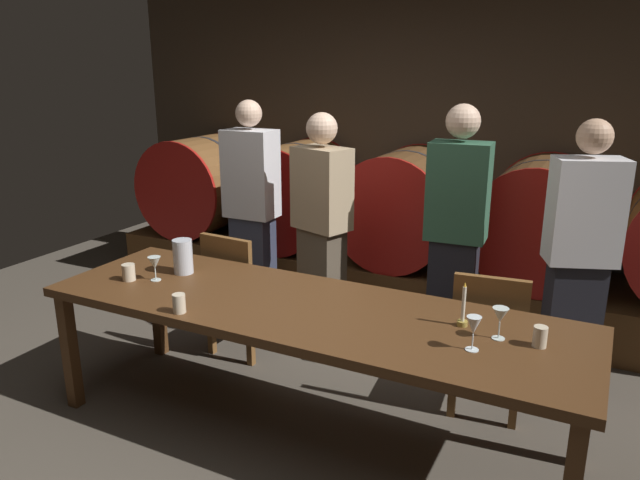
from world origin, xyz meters
name	(u,v)px	position (x,y,z in m)	size (l,w,h in m)	color
ground_plane	(266,442)	(0.00, 0.00, 0.00)	(7.69, 7.69, 0.00)	#4C443A
back_wall	(429,142)	(0.00, 2.75, 1.30)	(5.91, 0.24, 2.61)	#473A2D
barrel_shelf	(403,281)	(0.00, 2.20, 0.19)	(5.32, 0.90, 0.39)	brown
wine_barrel_far_left	(203,184)	(-2.05, 2.20, 0.84)	(0.92, 0.87, 0.92)	brown
wine_barrel_left	(295,194)	(-1.03, 2.20, 0.84)	(0.92, 0.87, 0.92)	brown
wine_barrel_center	(405,206)	(-0.01, 2.20, 0.84)	(0.92, 0.87, 0.92)	#513319
wine_barrel_right	(541,221)	(1.05, 2.20, 0.84)	(0.92, 0.87, 0.92)	#513319
dining_table	(306,317)	(0.15, 0.18, 0.69)	(2.89, 0.87, 0.76)	#4C2D16
chair_left	(237,288)	(-0.71, 0.81, 0.49)	(0.42, 0.42, 0.88)	brown
chair_right	(489,336)	(0.98, 0.82, 0.49)	(0.44, 0.44, 0.88)	brown
guest_far_left	(252,213)	(-0.92, 1.33, 0.88)	(0.38, 0.24, 1.72)	#33384C
guest_center_left	(322,231)	(-0.27, 1.20, 0.85)	(0.44, 0.35, 1.66)	brown
guest_center_right	(456,235)	(0.62, 1.38, 0.89)	(0.40, 0.27, 1.73)	black
guest_far_right	(578,263)	(1.38, 1.23, 0.86)	(0.44, 0.36, 1.68)	black
candle_center	(463,313)	(0.94, 0.31, 0.82)	(0.05, 0.05, 0.22)	olive
pitcher	(183,256)	(-0.74, 0.30, 0.86)	(0.12, 0.12, 0.21)	silver
wine_glass_left	(155,263)	(-0.81, 0.13, 0.86)	(0.07, 0.07, 0.14)	silver
wine_glass_center	(474,327)	(1.04, 0.07, 0.87)	(0.07, 0.07, 0.16)	white
wine_glass_right	(500,316)	(1.12, 0.24, 0.87)	(0.07, 0.07, 0.15)	silver
cup_left	(129,272)	(-0.95, 0.06, 0.80)	(0.07, 0.07, 0.10)	beige
cup_center	(179,303)	(-0.38, -0.18, 0.81)	(0.07, 0.07, 0.10)	beige
cup_right	(540,337)	(1.30, 0.24, 0.80)	(0.06, 0.06, 0.10)	beige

